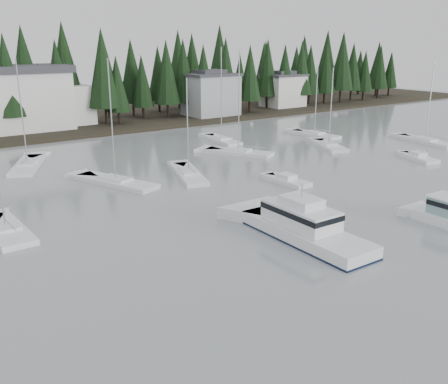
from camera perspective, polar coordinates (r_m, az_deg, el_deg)
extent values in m
cube|color=black|center=(108.97, -23.50, 7.41)|extent=(240.00, 54.00, 1.00)
cube|color=#999EA0|center=(105.18, -1.54, 10.96)|extent=(10.00, 8.00, 8.00)
cube|color=#38383D|center=(104.84, -1.56, 13.27)|extent=(10.60, 8.48, 0.50)
cube|color=#38383D|center=(104.80, -1.56, 13.60)|extent=(5.50, 4.40, 0.80)
cube|color=silver|center=(120.43, 6.75, 11.35)|extent=(9.00, 7.00, 7.00)
cube|color=#38383D|center=(120.14, 6.82, 13.13)|extent=(9.54, 7.42, 0.50)
cube|color=#38383D|center=(120.10, 6.83, 13.42)|extent=(4.95, 3.85, 0.80)
cube|color=silver|center=(97.82, -17.99, 9.43)|extent=(10.00, 8.00, 7.00)
cube|color=white|center=(40.54, 9.25, -5.17)|extent=(4.01, 12.24, 1.77)
cube|color=black|center=(40.58, 9.24, -5.34)|extent=(4.05, 12.31, 0.24)
cube|color=white|center=(40.34, 8.77, -2.65)|extent=(3.21, 6.39, 1.60)
cube|color=black|center=(40.22, 8.79, -2.13)|extent=(3.29, 6.45, 0.44)
cube|color=white|center=(39.98, 8.84, -1.08)|extent=(2.32, 3.21, 0.72)
cylinder|color=#A5A8AD|center=(39.72, 8.90, 0.14)|extent=(0.10, 0.10, 1.22)
cube|color=#799F9D|center=(47.22, 24.18, -1.46)|extent=(2.46, 2.57, 1.48)
cube|color=black|center=(47.14, 24.22, -1.11)|extent=(2.52, 2.61, 0.42)
cube|color=white|center=(45.12, -23.62, -4.36)|extent=(3.05, 8.60, 1.05)
cube|color=white|center=(44.91, -23.71, -3.60)|extent=(2.04, 2.95, 0.30)
cube|color=white|center=(58.98, -4.07, 1.82)|extent=(5.85, 10.49, 1.05)
cube|color=white|center=(58.82, -4.08, 2.42)|extent=(2.86, 3.88, 0.30)
cylinder|color=#A5A8AD|center=(57.74, -4.19, 7.50)|extent=(0.14, 0.14, 10.79)
cube|color=white|center=(70.49, 1.67, 4.33)|extent=(7.31, 9.93, 1.05)
cube|color=white|center=(70.35, 1.67, 4.84)|extent=(3.43, 3.90, 0.30)
cylinder|color=#A5A8AD|center=(69.28, 1.72, 10.25)|extent=(0.14, 0.14, 13.58)
cube|color=white|center=(67.81, -21.48, 2.66)|extent=(7.22, 11.10, 1.05)
cube|color=white|center=(67.67, -21.53, 3.19)|extent=(3.41, 4.22, 0.30)
cylinder|color=#A5A8AD|center=(66.60, -22.11, 8.45)|extent=(0.14, 0.14, 12.82)
cube|color=white|center=(76.83, 11.86, 5.02)|extent=(6.19, 9.30, 1.05)
cube|color=white|center=(76.71, 11.89, 5.49)|extent=(3.00, 3.57, 0.30)
cylinder|color=#A5A8AD|center=(75.86, 12.14, 9.52)|extent=(0.14, 0.14, 11.13)
cube|color=white|center=(84.87, 22.00, 5.25)|extent=(4.62, 11.08, 1.05)
cube|color=white|center=(84.76, 22.04, 5.68)|extent=(2.48, 3.95, 0.30)
cylinder|color=#A5A8AD|center=(83.93, 22.49, 9.71)|extent=(0.14, 0.14, 12.29)
cube|color=white|center=(85.67, 10.28, 6.30)|extent=(3.40, 9.47, 1.05)
cube|color=white|center=(85.56, 10.30, 6.73)|extent=(2.17, 3.28, 0.30)
cylinder|color=#A5A8AD|center=(84.82, 10.48, 10.20)|extent=(0.14, 0.14, 10.68)
cube|color=white|center=(79.63, -0.30, 5.79)|extent=(3.79, 9.63, 1.05)
cube|color=white|center=(79.51, -0.30, 6.24)|extent=(2.19, 3.40, 0.30)
cylinder|color=#A5A8AD|center=(78.54, -0.31, 11.16)|extent=(0.14, 0.14, 13.95)
cube|color=white|center=(56.82, -12.27, 0.88)|extent=(6.31, 11.09, 1.05)
cube|color=white|center=(56.65, -12.31, 1.51)|extent=(3.09, 4.11, 0.30)
cylinder|color=#A5A8AD|center=(55.35, -12.72, 7.92)|extent=(0.14, 0.14, 13.04)
cube|color=white|center=(56.39, 7.14, 1.10)|extent=(2.36, 6.04, 0.90)
cube|color=white|center=(56.21, 7.17, 1.79)|extent=(1.55, 1.95, 0.55)
cube|color=white|center=(72.11, 21.26, 3.53)|extent=(4.15, 6.69, 0.90)
cube|color=white|center=(71.97, 21.32, 4.07)|extent=(2.08, 2.40, 0.55)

